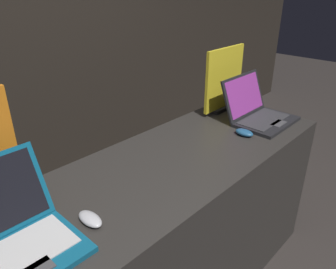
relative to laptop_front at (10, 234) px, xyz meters
The scene contains 7 objects.
wall_back 1.69m from the laptop_front, 61.84° to the left, with size 8.00×0.05×2.80m.
display_counter 0.93m from the laptop_front, ahead, with size 2.01×0.68×0.91m.
laptop_front is the anchor object (origin of this frame).
mouse_front 0.27m from the laptop_front, 16.61° to the right, with size 0.06×0.12×0.03m.
laptop_back 1.53m from the laptop_front, ahead, with size 0.40×0.36×0.27m.
mouse_back 1.29m from the laptop_front, ahead, with size 0.07×0.11×0.04m.
promo_stand_back 1.56m from the laptop_front, ahead, with size 0.38×0.07×0.42m.
Camera 1 is at (-1.01, -0.61, 1.72)m, focal length 35.00 mm.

